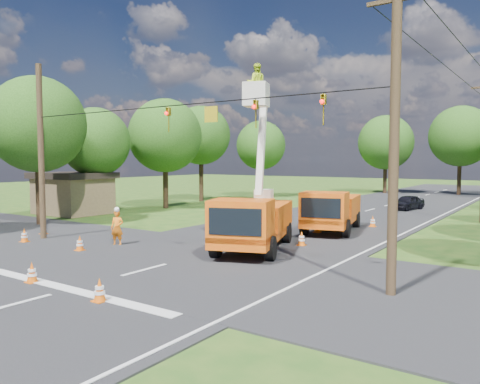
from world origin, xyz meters
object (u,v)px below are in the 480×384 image
Objects in this scene: tree_left_e at (201,136)px; second_truck at (331,210)px; traffic_cone_3 at (317,227)px; pole_right_near at (395,127)px; traffic_cone_2 at (302,239)px; traffic_cone_4 at (80,243)px; tree_far_b at (461,136)px; pole_left at (41,152)px; traffic_cone_7 at (373,221)px; bucket_truck at (253,212)px; tree_far_a at (386,143)px; tree_left_f at (261,145)px; tree_left_c at (95,142)px; traffic_cone_5 at (24,235)px; ground_worker at (117,228)px; tree_left_d at (165,136)px; shed at (73,192)px; tree_left_b at (37,125)px; distant_car at (407,202)px; traffic_cone_0 at (32,273)px; traffic_cone_1 at (100,290)px; traffic_cone_6 at (43,228)px.

second_truck is at bearing -31.17° from tree_left_e.
traffic_cone_3 is 0.07× the size of pole_right_near.
traffic_cone_4 is at bearing -138.56° from traffic_cone_2.
tree_far_b is at bearing 79.93° from traffic_cone_4.
traffic_cone_2 is 0.08× the size of pole_left.
bucket_truck is at bearing -101.35° from traffic_cone_7.
tree_far_a is at bearing 101.02° from traffic_cone_3.
tree_left_c is at bearing -94.63° from tree_left_f.
ground_worker is at bearing 25.18° from traffic_cone_5.
bucket_truck reaches higher than traffic_cone_5.
tree_left_f is (-16.25, 20.10, 5.33)m from traffic_cone_3.
pole_left is 0.97× the size of tree_left_d.
shed is 7.70m from tree_left_b.
traffic_cone_4 is 32.89m from tree_left_f.
tree_far_b is (17.50, 42.00, 0.50)m from tree_left_b.
pole_left is (-10.95, -9.90, 4.14)m from traffic_cone_3.
distant_car is 28.78m from traffic_cone_5.
tree_left_e is 8.29m from tree_left_f.
traffic_cone_4 is 14.50m from pole_right_near.
tree_far_b is at bearing 61.56° from tree_left_c.
tree_far_a reaches higher than tree_left_f.
pole_right_near is at bearing -28.53° from ground_worker.
pole_left is at bearing -105.52° from tree_far_b.
tree_left_e is at bearing 96.90° from tree_left_b.
pole_right_near reaches higher than tree_left_d.
pole_left is 0.87× the size of tree_far_b.
tree_left_f is at bearing 101.51° from bucket_truck.
tree_left_d is (-16.23, 11.44, 4.34)m from bucket_truck.
tree_left_b is at bearing -112.62° from tree_far_b.
tree_left_c is at bearing 33.69° from shed.
tree_left_b reaches higher than pole_left.
shed is (-16.15, 13.36, 1.26)m from traffic_cone_0.
tree_left_d is (-16.73, 20.46, 5.77)m from traffic_cone_1.
tree_left_c is (-19.03, 3.19, 5.08)m from traffic_cone_2.
traffic_cone_1 is at bearing -32.93° from traffic_cone_4.
tree_far_b is at bearing 72.68° from traffic_cone_6.
second_truck is 0.73× the size of tree_left_b.
tree_far_b is at bearing 55.30° from ground_worker.
second_truck is 15.97m from pole_left.
second_truck is 0.66× the size of tree_far_b.
traffic_cone_6 is at bearing -104.21° from distant_car.
second_truck is at bearing -113.28° from traffic_cone_7.
tree_left_f is (-18.10, 16.16, 5.33)m from traffic_cone_7.
tree_left_f is (0.20, 15.00, -0.44)m from tree_left_d.
pole_right_near is at bearing -83.03° from tree_far_b.
ground_worker reaches higher than traffic_cone_7.
ground_worker is 11.26m from tree_left_b.
tree_far_a is (-6.23, 39.44, 4.41)m from bucket_truck.
traffic_cone_2 is 1.00× the size of traffic_cone_6.
tree_left_b is 0.99× the size of tree_left_e.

